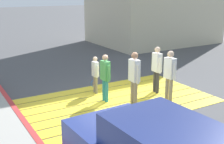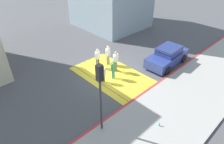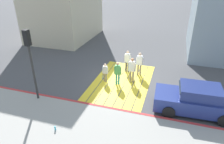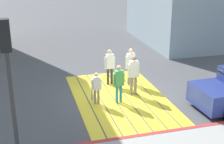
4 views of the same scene
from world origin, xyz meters
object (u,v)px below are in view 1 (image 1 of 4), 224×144
pedestrian_adult_trailing (170,73)px  pedestrian_adult_lead (134,75)px  pedestrian_adult_side (105,75)px  pedestrian_teen_behind (157,66)px  pedestrian_child_with_racket (95,73)px

pedestrian_adult_trailing → pedestrian_adult_lead: bearing=166.7°
pedestrian_adult_lead → pedestrian_adult_side: pedestrian_adult_lead is taller
pedestrian_adult_side → pedestrian_teen_behind: (2.05, -0.17, 0.05)m
pedestrian_adult_lead → pedestrian_adult_side: (-0.59, 0.84, -0.10)m
pedestrian_adult_lead → pedestrian_adult_trailing: 1.26m
pedestrian_adult_side → pedestrian_teen_behind: bearing=-4.8°
pedestrian_adult_lead → pedestrian_adult_side: 1.03m
pedestrian_child_with_racket → pedestrian_adult_trailing: bearing=-50.0°
pedestrian_adult_trailing → pedestrian_child_with_racket: bearing=130.0°
pedestrian_adult_side → pedestrian_adult_trailing: bearing=-31.8°
pedestrian_adult_lead → pedestrian_child_with_racket: (-0.49, 1.75, -0.27)m
pedestrian_adult_trailing → pedestrian_adult_side: pedestrian_adult_trailing is taller
pedestrian_teen_behind → pedestrian_adult_trailing: bearing=-103.5°
pedestrian_adult_lead → pedestrian_teen_behind: 1.60m
pedestrian_adult_lead → pedestrian_adult_side: bearing=125.2°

